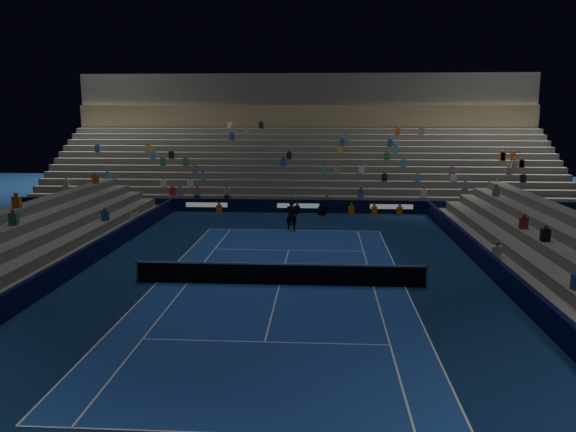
{
  "coord_description": "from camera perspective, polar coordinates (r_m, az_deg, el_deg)",
  "views": [
    {
      "loc": [
        1.88,
        -24.1,
        7.48
      ],
      "look_at": [
        0.0,
        6.0,
        2.0
      ],
      "focal_mm": 35.55,
      "sensor_mm": 36.0,
      "label": 1
    }
  ],
  "objects": [
    {
      "name": "ground",
      "position": [
        25.31,
        -0.85,
        -6.9
      ],
      "size": [
        90.0,
        90.0,
        0.0
      ],
      "primitive_type": "plane",
      "color": "#0C214B",
      "rests_on": "ground"
    },
    {
      "name": "court_surface",
      "position": [
        25.3,
        -0.85,
        -6.89
      ],
      "size": [
        10.97,
        23.77,
        0.01
      ],
      "primitive_type": "cube",
      "color": "#1B4097",
      "rests_on": "ground"
    },
    {
      "name": "sponsor_barrier_far",
      "position": [
        43.21,
        1.03,
        1.0
      ],
      "size": [
        44.0,
        0.25,
        1.0
      ],
      "primitive_type": "cube",
      "color": "black",
      "rests_on": "ground"
    },
    {
      "name": "sponsor_barrier_east",
      "position": [
        26.28,
        20.85,
        -5.8
      ],
      "size": [
        0.25,
        37.0,
        1.0
      ],
      "primitive_type": "cube",
      "color": "#080932",
      "rests_on": "ground"
    },
    {
      "name": "sponsor_barrier_west",
      "position": [
        27.63,
        -21.42,
        -5.06
      ],
      "size": [
        0.25,
        37.0,
        1.0
      ],
      "primitive_type": "cube",
      "color": "black",
      "rests_on": "ground"
    },
    {
      "name": "grandstand_main",
      "position": [
        52.2,
        1.5,
        5.79
      ],
      "size": [
        44.0,
        15.2,
        11.2
      ],
      "color": "#62625D",
      "rests_on": "ground"
    },
    {
      "name": "tennis_net",
      "position": [
        25.16,
        -0.85,
        -5.8
      ],
      "size": [
        12.9,
        0.1,
        1.1
      ],
      "color": "#B2B2B7",
      "rests_on": "ground"
    },
    {
      "name": "tennis_player",
      "position": [
        36.28,
        0.33,
        0.05
      ],
      "size": [
        0.76,
        0.51,
        2.05
      ],
      "primitive_type": "imported",
      "rotation": [
        0.0,
        0.0,
        3.12
      ],
      "color": "black",
      "rests_on": "ground"
    },
    {
      "name": "broadcast_camera",
      "position": [
        42.34,
        3.44,
        0.56
      ],
      "size": [
        0.62,
        1.0,
        0.64
      ],
      "color": "black",
      "rests_on": "ground"
    }
  ]
}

